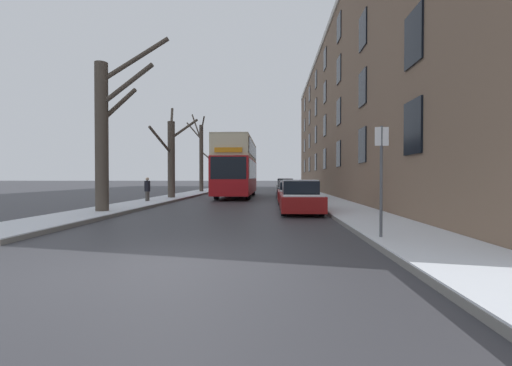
% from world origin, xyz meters
% --- Properties ---
extents(ground_plane, '(320.00, 320.00, 0.00)m').
position_xyz_m(ground_plane, '(0.00, 0.00, 0.00)').
color(ground_plane, '#38383D').
extents(sidewalk_left, '(2.40, 130.00, 0.16)m').
position_xyz_m(sidewalk_left, '(-5.46, 53.00, 0.08)').
color(sidewalk_left, slate).
rests_on(sidewalk_left, ground).
extents(sidewalk_right, '(2.40, 130.00, 0.16)m').
position_xyz_m(sidewalk_right, '(5.46, 53.00, 0.08)').
color(sidewalk_right, slate).
rests_on(sidewalk_right, ground).
extents(terrace_facade_right, '(9.10, 50.73, 14.72)m').
position_xyz_m(terrace_facade_right, '(11.16, 24.73, 7.36)').
color(terrace_facade_right, '#7A604C').
rests_on(terrace_facade_right, ground).
extents(bare_tree_left_0, '(2.99, 1.97, 7.74)m').
position_xyz_m(bare_tree_left_0, '(-5.10, 8.22, 3.57)').
color(bare_tree_left_0, '#4C4238').
rests_on(bare_tree_left_0, ground).
extents(bare_tree_left_1, '(2.45, 4.00, 6.78)m').
position_xyz_m(bare_tree_left_1, '(-5.21, 18.09, 3.09)').
color(bare_tree_left_1, '#4C4238').
rests_on(bare_tree_left_1, ground).
extents(bare_tree_left_2, '(2.38, 2.80, 8.31)m').
position_xyz_m(bare_tree_left_2, '(-5.39, 28.87, 3.88)').
color(bare_tree_left_2, '#4C4238').
rests_on(bare_tree_left_2, ground).
extents(bare_tree_left_3, '(4.07, 2.25, 7.08)m').
position_xyz_m(bare_tree_left_3, '(-5.32, 38.16, 3.12)').
color(bare_tree_left_3, '#4C4238').
rests_on(bare_tree_left_3, ground).
extents(double_decker_bus, '(2.63, 10.90, 4.54)m').
position_xyz_m(double_decker_bus, '(-0.87, 21.47, 2.57)').
color(double_decker_bus, red).
rests_on(double_decker_bus, ground).
extents(parked_car_0, '(1.77, 4.32, 1.47)m').
position_xyz_m(parked_car_0, '(3.22, 9.37, 0.68)').
color(parked_car_0, maroon).
rests_on(parked_car_0, ground).
extents(parked_car_1, '(1.80, 4.52, 1.37)m').
position_xyz_m(parked_car_1, '(3.22, 15.17, 0.64)').
color(parked_car_1, maroon).
rests_on(parked_car_1, ground).
extents(parked_car_2, '(1.78, 4.40, 1.34)m').
position_xyz_m(parked_car_2, '(3.22, 21.40, 0.63)').
color(parked_car_2, '#474C56').
rests_on(parked_car_2, ground).
extents(parked_car_3, '(1.70, 4.53, 1.49)m').
position_xyz_m(parked_car_3, '(3.22, 27.93, 0.69)').
color(parked_car_3, silver).
rests_on(parked_car_3, ground).
extents(pedestrian_left_sidewalk, '(0.35, 0.35, 1.59)m').
position_xyz_m(pedestrian_left_sidewalk, '(-5.56, 14.29, 0.87)').
color(pedestrian_left_sidewalk, '#4C4742').
rests_on(pedestrian_left_sidewalk, ground).
extents(street_sign_post, '(0.32, 0.07, 2.79)m').
position_xyz_m(street_sign_post, '(4.57, 2.25, 1.59)').
color(street_sign_post, '#4C4F54').
rests_on(street_sign_post, ground).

